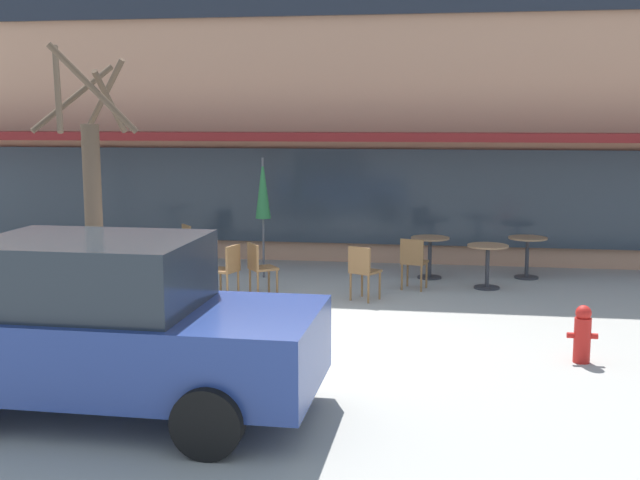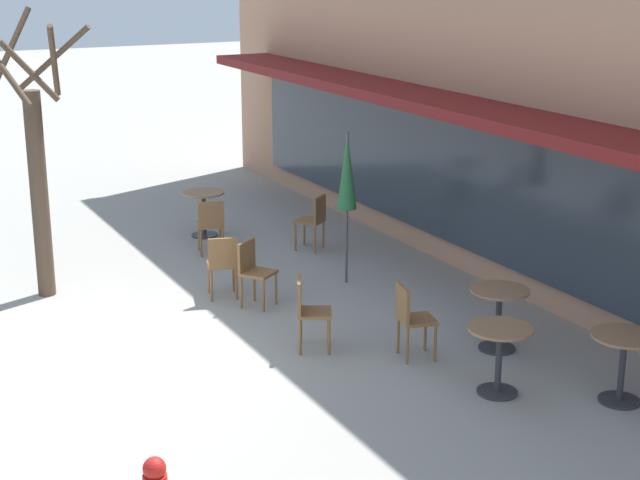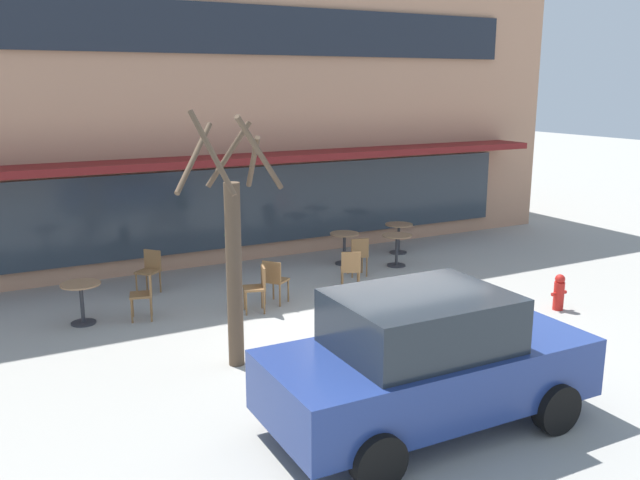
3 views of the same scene
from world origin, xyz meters
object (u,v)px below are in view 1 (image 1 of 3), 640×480
object	(u,v)px
cafe_table_by_tree	(74,254)
cafe_chair_1	(182,244)
cafe_chair_3	(259,265)
cafe_chair_5	(125,258)
fire_hydrant	(582,334)
patio_umbrella_green_folded	(263,189)
cafe_chair_4	(413,260)
cafe_chair_0	(228,267)
parked_sedan	(104,326)
cafe_table_near_wall	(527,250)
cafe_table_streetside	(430,250)
street_tree	(93,202)
cafe_chair_2	(363,269)
cafe_table_mid_patio	(488,259)

from	to	relation	value
cafe_table_by_tree	cafe_chair_1	size ratio (longest dim) A/B	0.85
cafe_chair_1	cafe_chair_3	world-z (taller)	same
cafe_table_by_tree	cafe_chair_5	size ratio (longest dim) A/B	0.85
cafe_chair_1	fire_hydrant	world-z (taller)	cafe_chair_1
patio_umbrella_green_folded	cafe_chair_4	xyz separation A→B (m)	(2.76, -0.66, -1.10)
cafe_chair_0	parked_sedan	size ratio (longest dim) A/B	0.21
fire_hydrant	parked_sedan	bearing A→B (deg)	-154.12
patio_umbrella_green_folded	cafe_chair_3	distance (m)	1.94
cafe_table_near_wall	fire_hydrant	xyz separation A→B (m)	(0.15, -5.13, -0.16)
cafe_table_streetside	street_tree	distance (m)	6.38
cafe_chair_2	cafe_chair_4	size ratio (longest dim) A/B	1.00
cafe_table_mid_patio	cafe_chair_1	bearing A→B (deg)	173.29
cafe_table_mid_patio	cafe_chair_4	size ratio (longest dim) A/B	0.85
cafe_chair_5	patio_umbrella_green_folded	bearing A→B (deg)	29.73
patio_umbrella_green_folded	cafe_chair_1	distance (m)	2.03
cafe_chair_1	cafe_chair_5	bearing A→B (deg)	-107.50
street_tree	cafe_chair_3	bearing A→B (deg)	53.84
cafe_table_mid_patio	street_tree	bearing A→B (deg)	-146.60
cafe_chair_1	street_tree	distance (m)	4.47
parked_sedan	street_tree	world-z (taller)	street_tree
fire_hydrant	cafe_chair_3	bearing A→B (deg)	148.20
cafe_table_near_wall	cafe_table_by_tree	distance (m)	8.18
cafe_chair_0	parked_sedan	distance (m)	5.06
cafe_table_by_tree	fire_hydrant	world-z (taller)	cafe_table_by_tree
cafe_chair_0	parked_sedan	xyz separation A→B (m)	(0.13, -5.05, 0.35)
cafe_chair_3	cafe_chair_5	world-z (taller)	same
cafe_table_streetside	cafe_chair_0	distance (m)	3.90
cafe_table_streetside	fire_hydrant	bearing A→B (deg)	-68.51
cafe_table_streetside	street_tree	world-z (taller)	street_tree
cafe_chair_2	street_tree	distance (m)	4.36
street_tree	parked_sedan	bearing A→B (deg)	-64.22
cafe_table_by_tree	cafe_chair_2	size ratio (longest dim) A/B	0.85
cafe_table_mid_patio	fire_hydrant	world-z (taller)	cafe_table_mid_patio
cafe_chair_0	street_tree	distance (m)	2.78
cafe_table_near_wall	cafe_chair_2	bearing A→B (deg)	-140.66
patio_umbrella_green_folded	cafe_table_mid_patio	bearing A→B (deg)	-4.93
cafe_table_by_tree	cafe_chair_3	bearing A→B (deg)	-10.10
cafe_table_streetside	street_tree	xyz separation A→B (m)	(-4.48, -4.36, 1.27)
cafe_table_mid_patio	cafe_chair_2	xyz separation A→B (m)	(-2.02, -1.27, 0.01)
cafe_chair_5	parked_sedan	distance (m)	6.03
cafe_chair_4	cafe_chair_3	bearing A→B (deg)	-159.81
cafe_table_streetside	cafe_chair_4	distance (m)	1.10
cafe_table_near_wall	cafe_chair_1	bearing A→B (deg)	-176.90
cafe_table_streetside	parked_sedan	xyz separation A→B (m)	(-3.07, -7.28, 0.36)
cafe_table_mid_patio	cafe_chair_1	distance (m)	5.73
cafe_table_mid_patio	cafe_chair_0	distance (m)	4.45
cafe_table_near_wall	street_tree	world-z (taller)	street_tree
cafe_chair_2	cafe_chair_0	bearing A→B (deg)	-174.23
cafe_chair_1	cafe_table_mid_patio	bearing A→B (deg)	-6.71
cafe_chair_4	cafe_chair_5	size ratio (longest dim) A/B	1.00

